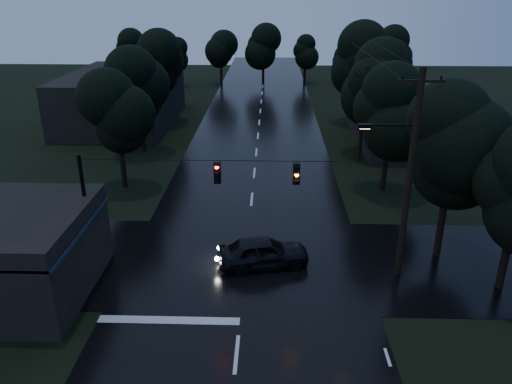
{
  "coord_description": "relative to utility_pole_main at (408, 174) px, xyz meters",
  "views": [
    {
      "loc": [
        1.22,
        -10.24,
        13.11
      ],
      "look_at": [
        0.43,
        15.11,
        2.57
      ],
      "focal_mm": 35.0,
      "sensor_mm": 36.0,
      "label": 1
    }
  ],
  "objects": [
    {
      "name": "tree_left_b",
      "position": [
        -17.01,
        19.0,
        0.36
      ],
      "size": [
        4.2,
        4.2,
        8.85
      ],
      "color": "black",
      "rests_on": "ground"
    },
    {
      "name": "tree_right_a",
      "position": [
        1.59,
        11.0,
        0.36
      ],
      "size": [
        4.2,
        4.2,
        8.85
      ],
      "color": "black",
      "rests_on": "ground"
    },
    {
      "name": "main_road",
      "position": [
        -7.41,
        19.0,
        -5.26
      ],
      "size": [
        12.0,
        120.0,
        0.02
      ],
      "primitive_type": "cube",
      "color": "black",
      "rests_on": "ground"
    },
    {
      "name": "utility_pole_main",
      "position": [
        0.0,
        0.0,
        0.0
      ],
      "size": [
        3.5,
        0.3,
        10.0
      ],
      "color": "black",
      "rests_on": "ground"
    },
    {
      "name": "span_signals",
      "position": [
        -6.85,
        -0.01,
        -0.01
      ],
      "size": [
        15.0,
        0.37,
        1.12
      ],
      "color": "black",
      "rests_on": "ground"
    },
    {
      "name": "building_far_right",
      "position": [
        6.59,
        23.0,
        -3.06
      ],
      "size": [
        10.0,
        14.0,
        4.4
      ],
      "primitive_type": "cube",
      "color": "black",
      "rests_on": "ground"
    },
    {
      "name": "tree_right_b",
      "position": [
        2.19,
        19.0,
        0.74
      ],
      "size": [
        4.48,
        4.48,
        9.44
      ],
      "color": "black",
      "rests_on": "ground"
    },
    {
      "name": "tree_right_c",
      "position": [
        2.79,
        29.0,
        1.11
      ],
      "size": [
        4.76,
        4.76,
        10.03
      ],
      "color": "black",
      "rests_on": "ground"
    },
    {
      "name": "tree_corner_near",
      "position": [
        2.59,
        2.0,
        0.74
      ],
      "size": [
        4.48,
        4.48,
        9.44
      ],
      "color": "black",
      "rests_on": "ground"
    },
    {
      "name": "car",
      "position": [
        -6.49,
        0.63,
        -4.49
      ],
      "size": [
        4.81,
        2.73,
        1.54
      ],
      "primitive_type": "imported",
      "rotation": [
        0.0,
        0.0,
        1.78
      ],
      "color": "black",
      "rests_on": "ground"
    },
    {
      "name": "anchor_pole_left",
      "position": [
        -14.91,
        0.0,
        -2.26
      ],
      "size": [
        0.18,
        0.18,
        6.0
      ],
      "primitive_type": "cylinder",
      "color": "black",
      "rests_on": "ground"
    },
    {
      "name": "tree_left_a",
      "position": [
        -16.41,
        11.0,
        -0.02
      ],
      "size": [
        3.92,
        3.92,
        8.26
      ],
      "color": "black",
      "rests_on": "ground"
    },
    {
      "name": "utility_pole_far",
      "position": [
        0.89,
        17.0,
        -1.38
      ],
      "size": [
        2.0,
        0.3,
        7.5
      ],
      "color": "black",
      "rests_on": "ground"
    },
    {
      "name": "tree_left_c",
      "position": [
        -17.61,
        29.0,
        0.74
      ],
      "size": [
        4.48,
        4.48,
        9.44
      ],
      "color": "black",
      "rests_on": "ground"
    },
    {
      "name": "cross_street",
      "position": [
        -7.41,
        1.0,
        -5.26
      ],
      "size": [
        60.0,
        9.0,
        0.02
      ],
      "primitive_type": "cube",
      "color": "black",
      "rests_on": "ground"
    },
    {
      "name": "building_far_left",
      "position": [
        -21.41,
        29.0,
        -2.76
      ],
      "size": [
        10.0,
        16.0,
        5.0
      ],
      "primitive_type": "cube",
      "color": "black",
      "rests_on": "ground"
    }
  ]
}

